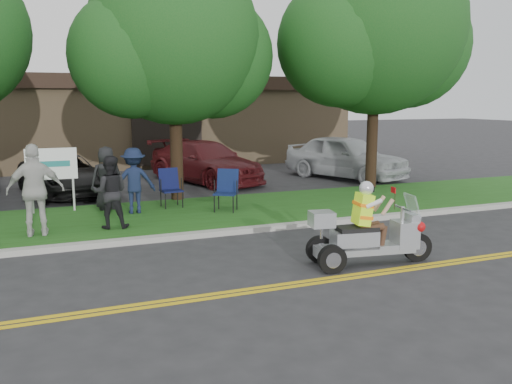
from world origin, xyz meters
name	(u,v)px	position (x,y,z in m)	size (l,w,h in m)	color
ground	(253,279)	(0.00, 0.00, 0.00)	(120.00, 120.00, 0.00)	#28282B
centerline_near	(267,290)	(0.00, -0.58, 0.01)	(60.00, 0.10, 0.01)	gold
centerline_far	(263,287)	(0.00, -0.42, 0.01)	(60.00, 0.10, 0.01)	gold
curb	(201,234)	(0.00, 3.05, 0.06)	(60.00, 0.25, 0.12)	#A8A89E
grass_verge	(177,215)	(0.00, 5.20, 0.06)	(60.00, 4.00, 0.10)	#1F4F15
commercial_building	(149,119)	(2.00, 18.98, 2.01)	(18.00, 8.20, 4.00)	#9E7F5B
tree_mid	(175,46)	(0.55, 7.23, 4.43)	(5.88, 4.80, 7.05)	#332114
tree_right	(377,34)	(7.06, 7.03, 5.03)	(6.86, 5.60, 8.07)	#332114
business_sign	(52,168)	(-2.90, 6.60, 1.26)	(1.25, 0.06, 1.75)	silver
trike_scooter	(366,236)	(2.19, -0.02, 0.54)	(2.36, 0.92, 1.55)	black
lawn_chair_a	(227,187)	(1.31, 5.13, 0.71)	(0.79, 0.80, 1.08)	black
lawn_chair_b	(170,185)	(0.06, 6.20, 0.69)	(0.58, 0.60, 1.03)	black
spectator_adult_mid	(110,192)	(-1.76, 4.23, 0.92)	(0.80, 0.62, 1.64)	black
spectator_adult_right	(36,190)	(-3.30, 4.10, 1.08)	(1.15, 0.48, 1.96)	beige
spectator_chair_a	(134,181)	(-0.99, 5.68, 0.94)	(1.08, 0.62, 1.67)	#151E3A
spectator_chair_b	(107,178)	(-1.56, 6.41, 0.94)	(0.81, 0.53, 1.67)	black
parked_car_mid	(63,175)	(-2.50, 9.89, 0.63)	(2.09, 4.53, 1.26)	black
parked_car_right	(205,162)	(2.40, 10.68, 0.74)	(2.07, 5.10, 1.48)	#4F1216
parked_car_far_right	(346,157)	(7.59, 9.57, 0.83)	(1.96, 4.88, 1.66)	#B6B9BE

